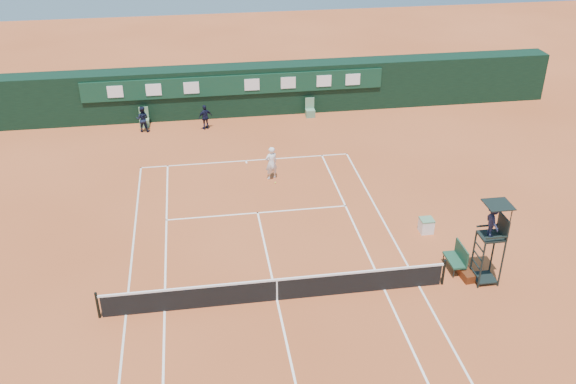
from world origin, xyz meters
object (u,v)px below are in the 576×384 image
object	(u,v)px
tennis_net	(277,289)
player	(271,163)
umpire_chair	(493,227)
player_bench	(458,257)
cooler	(426,225)

from	to	relation	value
tennis_net	player	xyz separation A→B (m)	(1.07, 9.67, 0.36)
umpire_chair	player_bench	distance (m)	2.20
tennis_net	player	world-z (taller)	player
umpire_chair	cooler	size ratio (longest dim) A/B	5.30
umpire_chair	player	world-z (taller)	umpire_chair
tennis_net	cooler	bearing A→B (deg)	27.63
player_bench	cooler	distance (m)	2.86
tennis_net	player	distance (m)	9.73
tennis_net	player_bench	world-z (taller)	same
player_bench	cooler	size ratio (longest dim) A/B	1.86
cooler	player	world-z (taller)	player
tennis_net	cooler	world-z (taller)	tennis_net
tennis_net	player_bench	bearing A→B (deg)	6.65
tennis_net	umpire_chair	bearing A→B (deg)	-0.24
umpire_chair	cooler	xyz separation A→B (m)	(-1.01, 3.72, -2.13)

